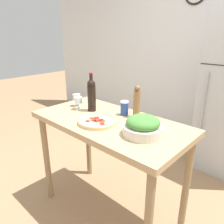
# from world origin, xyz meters

# --- Properties ---
(ground_plane) EXTENTS (14.00, 14.00, 0.00)m
(ground_plane) POSITION_xyz_m (0.00, 0.00, 0.00)
(ground_plane) COLOR #9E7A56
(wall_back) EXTENTS (6.40, 0.08, 2.60)m
(wall_back) POSITION_xyz_m (-0.00, 1.88, 1.30)
(wall_back) COLOR silver
(wall_back) RESTS_ON ground_plane
(prep_counter) EXTENTS (1.29, 0.65, 0.93)m
(prep_counter) POSITION_xyz_m (0.00, 0.00, 0.80)
(prep_counter) COLOR tan
(prep_counter) RESTS_ON ground_plane
(wine_bottle) EXTENTS (0.07, 0.07, 0.34)m
(wine_bottle) POSITION_xyz_m (-0.27, 0.06, 1.08)
(wine_bottle) COLOR black
(wine_bottle) RESTS_ON prep_counter
(wine_glass_near) EXTENTS (0.07, 0.07, 0.12)m
(wine_glass_near) POSITION_xyz_m (-0.38, -0.00, 1.01)
(wine_glass_near) COLOR silver
(wine_glass_near) RESTS_ON prep_counter
(wine_glass_far) EXTENTS (0.07, 0.07, 0.12)m
(wine_glass_far) POSITION_xyz_m (-0.47, 0.05, 1.01)
(wine_glass_far) COLOR silver
(wine_glass_far) RESTS_ON prep_counter
(pepper_mill) EXTENTS (0.06, 0.06, 0.27)m
(pepper_mill) POSITION_xyz_m (0.12, 0.20, 1.06)
(pepper_mill) COLOR olive
(pepper_mill) RESTS_ON prep_counter
(salad_bowl) EXTENTS (0.27, 0.27, 0.14)m
(salad_bowl) POSITION_xyz_m (0.35, -0.04, 0.99)
(salad_bowl) COLOR silver
(salad_bowl) RESTS_ON prep_counter
(homemade_pizza) EXTENTS (0.31, 0.31, 0.03)m
(homemade_pizza) POSITION_xyz_m (-0.03, -0.10, 0.94)
(homemade_pizza) COLOR #DBC189
(homemade_pizza) RESTS_ON prep_counter
(salt_canister) EXTENTS (0.07, 0.07, 0.12)m
(salt_canister) POSITION_xyz_m (0.01, 0.17, 0.99)
(salt_canister) COLOR #284CA3
(salt_canister) RESTS_ON prep_counter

